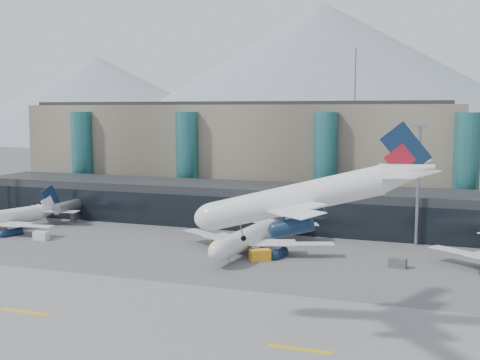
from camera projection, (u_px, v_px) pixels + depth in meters
name	position (u px, v px, depth m)	size (l,w,h in m)	color
ground	(196.00, 296.00, 92.85)	(900.00, 900.00, 0.00)	#515154
runway_strip	(151.00, 329.00, 78.79)	(400.00, 40.00, 0.04)	slate
runway_markings	(151.00, 329.00, 78.79)	(128.00, 1.00, 0.02)	gold
concourse	(291.00, 207.00, 146.36)	(170.00, 27.00, 10.00)	black
terminal_main	(238.00, 153.00, 183.61)	(130.00, 30.00, 31.00)	gray
teal_towers	(253.00, 163.00, 165.50)	(116.40, 19.40, 46.00)	#276C6F
mountain_ridge	(424.00, 86.00, 438.30)	(910.00, 400.00, 110.00)	gray
lightmast_mid	(418.00, 178.00, 126.26)	(3.00, 1.20, 25.60)	slate
hero_jet	(318.00, 188.00, 76.27)	(32.52, 32.84, 10.62)	silver
jet_parked_left	(8.00, 213.00, 143.34)	(32.14, 34.02, 10.93)	silver
jet_parked_mid	(255.00, 229.00, 123.05)	(35.21, 34.95, 11.40)	silver
veh_a	(41.00, 236.00, 132.79)	(3.24, 1.82, 1.82)	silver
veh_b	(214.00, 239.00, 130.51)	(2.41, 1.48, 1.39)	orange
veh_c	(398.00, 263.00, 109.52)	(3.13, 1.65, 1.74)	#4D4C52
veh_f	(18.00, 223.00, 147.55)	(3.22, 1.70, 1.80)	#4D4C52
veh_h	(260.00, 255.00, 114.51)	(3.86, 2.03, 2.13)	orange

